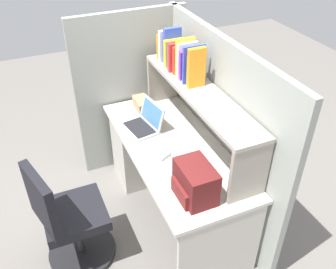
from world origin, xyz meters
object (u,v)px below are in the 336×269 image
(computer_mouse, at_px, (164,155))
(office_chair, at_px, (69,223))
(laptop, at_px, (145,123))
(backpack, at_px, (195,182))
(paper_cup, at_px, (179,165))
(tissue_box, at_px, (142,104))

(computer_mouse, relative_size, office_chair, 0.11)
(laptop, relative_size, backpack, 1.16)
(laptop, distance_m, office_chair, 0.98)
(paper_cup, relative_size, tissue_box, 0.49)
(backpack, height_order, paper_cup, backpack)
(backpack, distance_m, tissue_box, 1.16)
(backpack, relative_size, paper_cup, 2.79)
(office_chair, bearing_deg, paper_cup, -116.11)
(laptop, xyz_separation_m, computer_mouse, (0.42, -0.01, -0.03))
(paper_cup, bearing_deg, laptop, -176.98)
(laptop, distance_m, tissue_box, 0.30)
(tissue_box, height_order, office_chair, office_chair)
(laptop, distance_m, paper_cup, 0.61)
(tissue_box, bearing_deg, office_chair, -47.70)
(backpack, relative_size, tissue_box, 1.36)
(backpack, bearing_deg, laptop, -178.71)
(computer_mouse, distance_m, tissue_box, 0.71)
(computer_mouse, height_order, office_chair, office_chair)
(laptop, distance_m, computer_mouse, 0.42)
(paper_cup, xyz_separation_m, office_chair, (-0.15, -0.81, -0.39))
(paper_cup, relative_size, office_chair, 0.12)
(computer_mouse, relative_size, tissue_box, 0.47)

